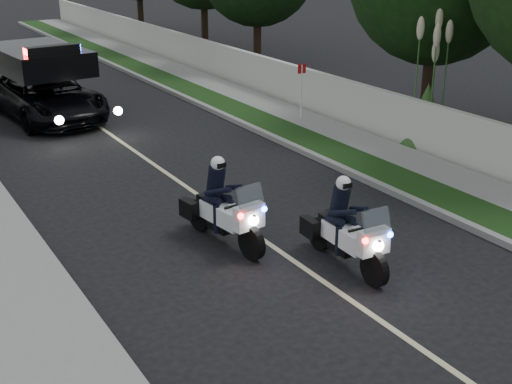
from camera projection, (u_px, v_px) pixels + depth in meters
ground at (297, 263)px, 13.25m from camera, size 120.00×120.00×0.00m
curb_right at (231, 118)px, 23.20m from camera, size 0.20×60.00×0.15m
grass_verge at (249, 115)px, 23.54m from camera, size 1.20×60.00×0.16m
sidewalk_right at (280, 111)px, 24.16m from camera, size 1.40×60.00×0.16m
property_wall at (304, 89)px, 24.40m from camera, size 0.22×60.00×1.50m
lane_marking at (116, 138)px, 21.25m from camera, size 0.12×50.00×0.01m
police_moto_left at (224, 243)px, 14.11m from camera, size 1.04×2.26×1.86m
police_moto_right at (344, 266)px, 13.17m from camera, size 0.81×2.14×1.80m
police_suv at (49, 119)px, 23.45m from camera, size 3.19×5.99×2.81m
sign_post at (301, 122)px, 23.01m from camera, size 0.32×0.32×2.03m
pampas_far at (423, 146)px, 20.47m from camera, size 1.59×1.59×4.22m
tree_right_a at (424, 123)px, 22.93m from camera, size 6.50×6.50×9.11m
tree_right_c at (257, 68)px, 31.98m from camera, size 6.37×6.37×8.86m
tree_right_d at (205, 50)px, 36.84m from camera, size 7.51×7.51×9.81m
tree_right_e at (142, 33)px, 42.84m from camera, size 5.89×5.89×9.24m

